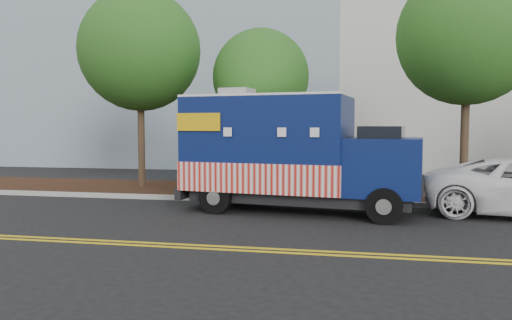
# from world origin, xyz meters

# --- Properties ---
(ground) EXTENTS (120.00, 120.00, 0.00)m
(ground) POSITION_xyz_m (0.00, 0.00, 0.00)
(ground) COLOR black
(ground) RESTS_ON ground
(curb) EXTENTS (120.00, 0.18, 0.15)m
(curb) POSITION_xyz_m (0.00, 1.40, 0.07)
(curb) COLOR #9E9E99
(curb) RESTS_ON ground
(mulch_strip) EXTENTS (120.00, 4.00, 0.15)m
(mulch_strip) POSITION_xyz_m (0.00, 3.50, 0.07)
(mulch_strip) COLOR black
(mulch_strip) RESTS_ON ground
(centerline_near) EXTENTS (120.00, 0.10, 0.01)m
(centerline_near) POSITION_xyz_m (0.00, -4.45, 0.01)
(centerline_near) COLOR gold
(centerline_near) RESTS_ON ground
(centerline_far) EXTENTS (120.00, 0.10, 0.01)m
(centerline_far) POSITION_xyz_m (0.00, -4.70, 0.01)
(centerline_far) COLOR gold
(centerline_far) RESTS_ON ground
(tree_a) EXTENTS (4.50, 4.50, 7.49)m
(tree_a) POSITION_xyz_m (-5.09, 3.52, 5.23)
(tree_a) COLOR #38281C
(tree_a) RESTS_ON ground
(tree_b) EXTENTS (3.41, 3.41, 5.86)m
(tree_b) POSITION_xyz_m (-0.48, 3.41, 4.14)
(tree_b) COLOR #38281C
(tree_b) RESTS_ON ground
(tree_c) EXTENTS (4.37, 4.37, 7.46)m
(tree_c) POSITION_xyz_m (6.24, 2.77, 5.26)
(tree_c) COLOR #38281C
(tree_c) RESTS_ON ground
(sign_post) EXTENTS (0.06, 0.06, 2.40)m
(sign_post) POSITION_xyz_m (-1.22, 1.68, 1.20)
(sign_post) COLOR #473828
(sign_post) RESTS_ON ground
(food_truck) EXTENTS (6.97, 3.36, 3.54)m
(food_truck) POSITION_xyz_m (0.96, 0.06, 1.60)
(food_truck) COLOR black
(food_truck) RESTS_ON ground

